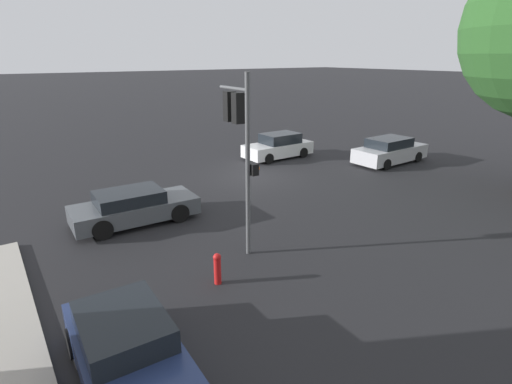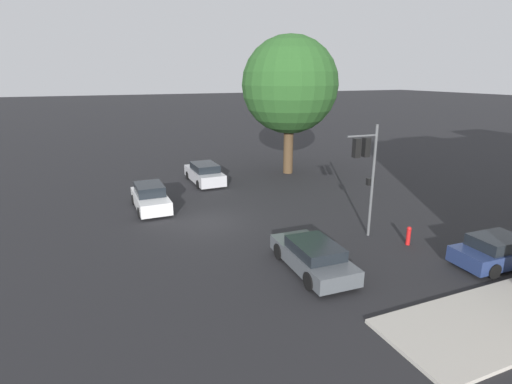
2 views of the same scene
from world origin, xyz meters
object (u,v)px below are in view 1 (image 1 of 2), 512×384
Objects in this scene: parked_car_0 at (127,349)px; fire_hydrant at (217,268)px; crossing_car_2 at (390,151)px; crossing_car_1 at (134,207)px; traffic_signal at (240,130)px; crossing_car_0 at (278,147)px.

parked_car_0 is 4.33× the size of fire_hydrant.
crossing_car_2 is 5.19× the size of fire_hydrant.
crossing_car_2 reaches higher than crossing_car_1.
traffic_signal is at bearing -162.82° from crossing_car_2.
traffic_signal is at bearing -59.40° from crossing_car_1.
crossing_car_2 is 1.20× the size of parked_car_0.
traffic_signal is 12.77m from crossing_car_0.
crossing_car_1 is 5.01× the size of fire_hydrant.
crossing_car_2 is 19.57m from parked_car_0.
crossing_car_2 is at bearing 133.99° from crossing_car_0.
crossing_car_0 is 0.91× the size of crossing_car_2.
crossing_car_2 is at bearing -158.73° from fire_hydrant.
parked_car_0 is 3.67m from fire_hydrant.
parked_car_0 is (17.98, 7.74, -0.07)m from crossing_car_2.
crossing_car_0 reaches higher than parked_car_0.
traffic_signal is at bearing -139.67° from fire_hydrant.
crossing_car_0 is at bearing 49.11° from traffic_signal.
crossing_car_0 is at bearing 26.79° from crossing_car_1.
crossing_car_0 is at bearing 135.17° from parked_car_0.
crossing_car_2 is (-4.63, 4.69, 0.00)m from crossing_car_0.
traffic_signal is 4.10m from fire_hydrant.
crossing_car_1 is 7.94m from parked_car_0.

